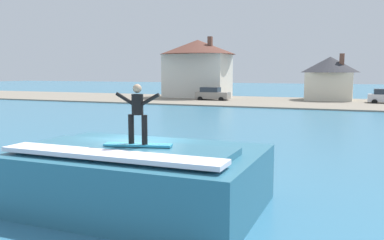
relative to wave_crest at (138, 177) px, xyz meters
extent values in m
plane|color=teal|center=(-0.78, 1.38, -0.88)|extent=(260.00, 260.00, 0.00)
cube|color=teal|center=(0.00, 0.04, -0.05)|extent=(6.92, 4.75, 1.67)
cube|color=teal|center=(0.00, -0.55, 0.88)|extent=(5.88, 2.14, 0.19)
cube|color=white|center=(0.00, -1.50, 0.93)|extent=(6.23, 0.86, 0.12)
cube|color=#33A5CC|center=(0.24, -0.39, 1.02)|extent=(1.91, 0.84, 0.06)
cube|color=black|center=(0.24, -0.39, 1.05)|extent=(1.68, 0.46, 0.01)
cylinder|color=black|center=(0.05, -0.42, 1.46)|extent=(0.16, 0.16, 0.81)
cylinder|color=black|center=(0.46, -0.42, 1.46)|extent=(0.16, 0.16, 0.81)
cylinder|color=black|center=(0.26, -0.42, 2.14)|extent=(0.32, 0.32, 0.56)
sphere|color=tan|center=(0.26, -0.42, 2.57)|extent=(0.24, 0.24, 0.24)
cylinder|color=black|center=(-0.15, -0.42, 2.29)|extent=(0.53, 0.10, 0.34)
cylinder|color=black|center=(0.66, -0.42, 2.29)|extent=(0.53, 0.10, 0.34)
cube|color=gray|center=(-0.78, 42.46, -0.81)|extent=(120.00, 18.07, 0.16)
cube|color=gray|center=(-12.15, 41.66, -0.11)|extent=(4.50, 1.78, 0.90)
cube|color=#262D38|center=(-12.49, 41.66, 0.66)|extent=(2.48, 1.60, 0.64)
cylinder|color=black|center=(-10.69, 42.60, -0.56)|extent=(0.64, 0.22, 0.64)
cylinder|color=black|center=(-10.69, 40.72, -0.56)|extent=(0.64, 0.22, 0.64)
cylinder|color=black|center=(-13.61, 42.60, -0.56)|extent=(0.64, 0.22, 0.64)
cylinder|color=black|center=(-13.61, 40.72, -0.56)|extent=(0.64, 0.22, 0.64)
cylinder|color=black|center=(7.76, 45.34, -0.56)|extent=(0.64, 0.22, 0.64)
cylinder|color=black|center=(7.76, 43.25, -0.56)|extent=(0.64, 0.22, 0.64)
cube|color=silver|center=(-16.31, 46.75, 2.34)|extent=(9.02, 6.16, 6.46)
cone|color=brown|center=(-16.31, 46.75, 6.64)|extent=(11.19, 11.19, 2.14)
cube|color=brown|center=(-14.06, 45.83, 7.14)|extent=(0.60, 0.60, 1.80)
cube|color=beige|center=(2.29, 47.74, 1.03)|extent=(5.87, 6.19, 3.82)
cone|color=#2D2D33|center=(2.29, 47.74, 3.99)|extent=(7.67, 7.67, 2.11)
cube|color=brown|center=(3.76, 46.81, 4.49)|extent=(0.60, 0.60, 1.80)
camera|label=1|loc=(5.77, -10.10, 3.02)|focal=38.23mm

